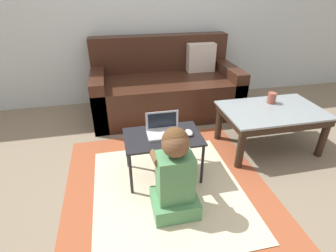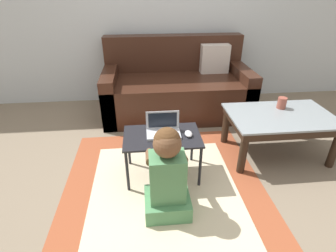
# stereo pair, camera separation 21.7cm
# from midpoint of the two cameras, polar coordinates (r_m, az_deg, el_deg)

# --- Properties ---
(ground_plane) EXTENTS (16.00, 16.00, 0.00)m
(ground_plane) POSITION_cam_midpoint_polar(r_m,az_deg,el_deg) (2.44, 3.87, -9.68)
(ground_plane) COLOR #7F705B
(wall_back) EXTENTS (9.00, 0.06, 2.50)m
(wall_back) POSITION_cam_midpoint_polar(r_m,az_deg,el_deg) (3.65, -0.22, 24.76)
(wall_back) COLOR silver
(wall_back) RESTS_ON ground_plane
(area_rug) EXTENTS (1.67, 1.83, 0.01)m
(area_rug) POSITION_cam_midpoint_polar(r_m,az_deg,el_deg) (2.23, 2.15, -13.94)
(area_rug) COLOR #9E4C2D
(area_rug) RESTS_ON ground_plane
(couch) EXTENTS (1.79, 0.92, 0.92)m
(couch) POSITION_cam_midpoint_polar(r_m,az_deg,el_deg) (3.41, 3.71, 8.24)
(couch) COLOR #381E14
(couch) RESTS_ON ground_plane
(coffee_table) EXTENTS (0.97, 0.62, 0.43)m
(coffee_table) POSITION_cam_midpoint_polar(r_m,az_deg,el_deg) (2.73, 25.31, 0.90)
(coffee_table) COLOR gray
(coffee_table) RESTS_ON ground_plane
(laptop_desk) EXTENTS (0.63, 0.41, 0.41)m
(laptop_desk) POSITION_cam_midpoint_polar(r_m,az_deg,el_deg) (2.18, 1.58, -3.19)
(laptop_desk) COLOR black
(laptop_desk) RESTS_ON ground_plane
(laptop) EXTENTS (0.28, 0.17, 0.18)m
(laptop) POSITION_cam_midpoint_polar(r_m,az_deg,el_deg) (2.16, 1.84, -1.08)
(laptop) COLOR #B7BCC6
(laptop) RESTS_ON laptop_desk
(computer_mouse) EXTENTS (0.06, 0.10, 0.03)m
(computer_mouse) POSITION_cam_midpoint_polar(r_m,az_deg,el_deg) (2.16, 7.37, -1.76)
(computer_mouse) COLOR silver
(computer_mouse) RESTS_ON laptop_desk
(person_seated) EXTENTS (0.33, 0.40, 0.71)m
(person_seated) POSITION_cam_midpoint_polar(r_m,az_deg,el_deg) (1.86, 3.23, -10.93)
(person_seated) COLOR #518E5B
(person_seated) RESTS_ON ground_plane
(cup_on_table) EXTENTS (0.08, 0.08, 0.11)m
(cup_on_table) POSITION_cam_midpoint_polar(r_m,az_deg,el_deg) (2.82, 25.61, 4.50)
(cup_on_table) COLOR #994C3D
(cup_on_table) RESTS_ON coffee_table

